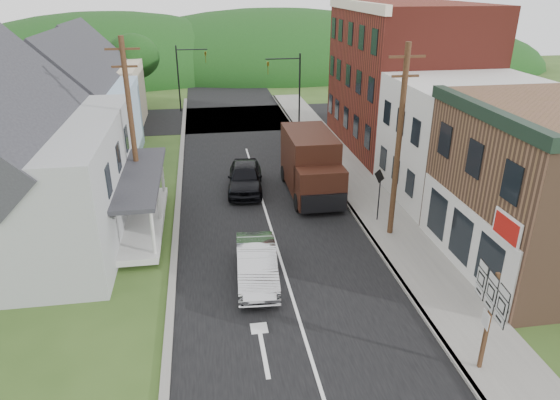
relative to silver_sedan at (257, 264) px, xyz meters
name	(u,v)px	position (x,y,z in m)	size (l,w,h in m)	color
ground	(288,285)	(1.21, -0.53, -0.75)	(120.00, 120.00, 0.00)	#2D4719
road	(259,191)	(1.21, 9.47, -0.75)	(9.00, 90.00, 0.02)	black
cross_road	(237,118)	(1.21, 26.47, -0.75)	(60.00, 9.00, 0.02)	black
sidewalk_right	(366,197)	(7.11, 7.47, -0.67)	(2.80, 55.00, 0.15)	slate
curb_right	(343,198)	(5.76, 7.47, -0.67)	(0.20, 55.00, 0.15)	slate
curb_left	(178,209)	(-3.44, 7.47, -0.69)	(0.30, 55.00, 0.12)	slate
storefront_tan	(560,188)	(12.51, -0.53, 2.75)	(8.00, 8.00, 7.00)	brown
storefront_white	(468,141)	(12.51, 6.97, 2.50)	(8.00, 7.00, 6.50)	silver
storefront_red	(405,78)	(12.51, 16.47, 4.25)	(8.00, 12.00, 10.00)	maroon
house_gray	(1,154)	(-10.79, 5.47, 3.48)	(10.20, 12.24, 8.35)	#A5A8AA
house_blue	(78,108)	(-9.79, 16.47, 2.94)	(7.14, 8.16, 7.28)	#9AB8D3
house_cream	(95,83)	(-10.29, 25.47, 2.94)	(7.14, 8.16, 7.28)	#C3B297
utility_pole_right	(399,143)	(6.81, 2.97, 3.91)	(1.60, 0.26, 9.00)	#472D19
utility_pole_left	(132,127)	(-5.29, 7.47, 3.91)	(1.60, 0.26, 9.00)	#472D19
traffic_signal_right	(291,82)	(5.51, 22.97, 3.01)	(2.87, 0.20, 6.00)	black
traffic_signal_left	(185,70)	(-3.09, 29.97, 3.01)	(2.87, 0.20, 6.00)	black
tree_left_d	(133,57)	(-7.79, 31.47, 4.13)	(4.80, 4.80, 6.94)	#382616
forested_ridge	(221,68)	(1.21, 54.47, -0.75)	(90.00, 30.00, 16.00)	black
silver_sedan	(257,264)	(0.00, 0.00, 0.00)	(1.59, 4.55, 1.50)	#B4B4B9
dark_sedan	(245,177)	(0.42, 9.64, 0.07)	(1.95, 4.84, 1.65)	black
delivery_van	(311,165)	(4.08, 8.54, 1.02)	(2.61, 6.28, 3.51)	black
route_sign_cluster	(489,308)	(6.28, -6.25, 1.64)	(0.29, 1.97, 3.45)	#472D19
warning_sign	(379,188)	(6.64, 4.41, 1.16)	(0.27, 0.72, 2.75)	black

